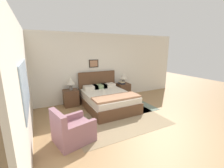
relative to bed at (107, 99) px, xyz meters
The scene contains 14 objects.
ground_plane 2.00m from the bed, 85.64° to the right, with size 16.00×16.00×0.00m, color #99754C.
wall_back 1.45m from the bed, 81.88° to the left, with size 7.41×0.09×2.60m.
wall_left 2.63m from the bed, 168.12° to the right, with size 0.08×5.38×2.60m.
area_rug_main 1.10m from the bed, 96.98° to the right, with size 2.63×1.78×0.01m.
area_rug_bedside 1.17m from the bed, 15.25° to the right, with size 0.85×1.42×0.01m.
bed is the anchor object (origin of this frame).
armchair 2.12m from the bed, 137.23° to the right, with size 0.92×0.84×0.78m.
nightstand_near_window 1.33m from the bed, 145.69° to the left, with size 0.51×0.45×0.59m.
nightstand_by_door 1.33m from the bed, 34.31° to the left, with size 0.51×0.45×0.59m.
table_lamp_near_window 1.45m from the bed, 145.15° to the left, with size 0.32×0.32×0.45m.
table_lamp_by_door 1.47m from the bed, 34.06° to the left, with size 0.32×0.32×0.45m.
book_thick_bottom 1.25m from the bed, 35.69° to the left, with size 0.22×0.30×0.03m.
book_hardcover_middle 1.26m from the bed, 35.69° to the left, with size 0.25×0.26×0.04m.
book_novel_upper 1.27m from the bed, 35.69° to the left, with size 0.17×0.24×0.03m.
Camera 1 is at (-2.27, -2.53, 2.04)m, focal length 24.00 mm.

